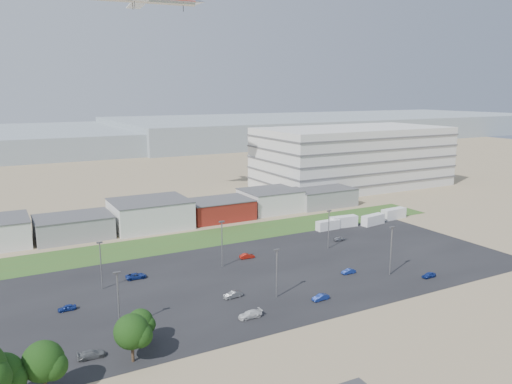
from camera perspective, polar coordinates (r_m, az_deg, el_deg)
ground at (r=94.12m, az=4.71°, el=-13.63°), size 700.00×700.00×0.00m
parking_lot at (r=112.25m, az=1.22°, el=-9.35°), size 120.00×50.00×0.01m
grass_strip at (r=137.69m, az=-7.25°, el=-5.48°), size 160.00×16.00×0.02m
hills_backdrop at (r=397.40m, az=-15.80°, el=5.86°), size 700.00×200.00×9.00m
building_row at (r=149.61m, az=-16.05°, el=-2.89°), size 170.00×20.00×8.00m
parking_garage at (r=217.13m, az=10.98°, el=3.97°), size 80.00×40.00×25.00m
box_trailer_a at (r=147.98m, az=8.21°, el=-3.76°), size 7.44×2.55×2.76m
box_trailer_b at (r=151.80m, az=9.97°, el=-3.34°), size 8.76×3.41×3.21m
box_trailer_c at (r=156.04m, az=13.23°, el=-3.10°), size 8.44×3.82×3.05m
box_trailer_d at (r=164.74m, az=15.45°, el=-2.41°), size 8.98×3.43×3.30m
tree_left at (r=74.31m, az=-27.00°, el=-18.46°), size 5.68×5.68×8.52m
tree_mid at (r=74.84m, az=-23.12°, el=-17.79°), size 5.83×5.83×8.75m
tree_right at (r=79.16m, az=-14.01°, el=-15.60°), size 5.67×5.67×8.51m
tree_near at (r=84.19m, az=-13.08°, el=-14.54°), size 4.45×4.45×6.67m
lightpole_front_l at (r=88.69m, az=-15.45°, el=-11.96°), size 1.22×0.51×10.40m
lightpole_front_m at (r=98.66m, az=2.37°, el=-9.28°), size 1.16×0.48×9.85m
lightpole_front_r at (r=113.97m, az=15.16°, el=-6.52°), size 1.29×0.54×10.96m
lightpole_back_l at (r=107.20m, az=-17.29°, el=-8.05°), size 1.18×0.49×10.02m
lightpole_back_m at (r=115.35m, az=-3.90°, el=-5.95°), size 1.27×0.53×10.82m
lightpole_back_r at (r=129.54m, az=8.30°, el=-4.27°), size 1.19×0.49×10.08m
parked_car_1 at (r=114.06m, az=10.53°, el=-8.91°), size 3.33×1.26×1.09m
parked_car_2 at (r=116.28m, az=19.14°, el=-8.95°), size 3.42×1.43×1.15m
parked_car_3 at (r=91.83m, az=-0.68°, el=-13.81°), size 4.47×1.84×1.29m
parked_car_4 at (r=100.08m, az=-2.63°, el=-11.63°), size 3.89×1.63×1.25m
parked_car_5 at (r=100.81m, az=-20.80°, el=-12.26°), size 3.31×1.41×1.12m
parked_car_8 at (r=137.73m, az=9.48°, el=-5.30°), size 3.36×1.35×1.14m
parked_car_9 at (r=112.41m, az=-13.54°, el=-9.31°), size 4.52×2.22×1.23m
parked_car_10 at (r=83.46m, az=-18.30°, el=-17.19°), size 4.29×1.90×1.22m
parked_car_11 at (r=121.99m, az=-1.04°, el=-7.33°), size 3.77×1.55×1.22m
parked_car_13 at (r=99.62m, az=7.39°, el=-11.85°), size 3.65×1.46×1.18m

